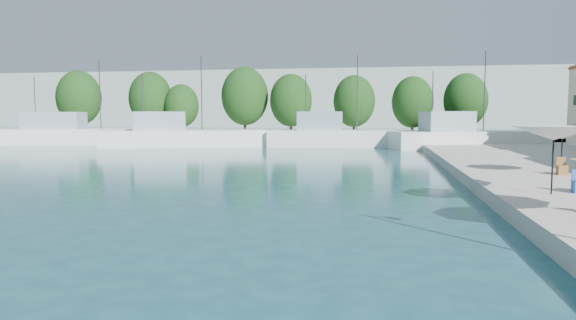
% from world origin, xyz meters
% --- Properties ---
extents(quay_far, '(90.00, 16.00, 0.60)m').
position_xyz_m(quay_far, '(-8.00, 67.00, 0.30)').
color(quay_far, '#ACA79C').
rests_on(quay_far, ground).
extents(hill_west, '(180.00, 40.00, 16.00)m').
position_xyz_m(hill_west, '(-30.00, 160.00, 8.00)').
color(hill_west, '#98A69B').
rests_on(hill_west, ground).
extents(hill_east, '(140.00, 40.00, 12.00)m').
position_xyz_m(hill_east, '(40.00, 180.00, 6.00)').
color(hill_east, '#98A69B').
rests_on(hill_east, ground).
extents(trawler_01, '(21.81, 11.10, 10.20)m').
position_xyz_m(trawler_01, '(-33.25, 56.91, 1.07)').
color(trawler_01, white).
rests_on(trawler_01, ground).
extents(trawler_02, '(18.22, 10.56, 10.20)m').
position_xyz_m(trawler_02, '(-19.33, 54.37, 1.07)').
color(trawler_02, white).
rests_on(trawler_02, ground).
extents(trawler_03, '(16.01, 4.94, 10.20)m').
position_xyz_m(trawler_03, '(-2.51, 57.03, 1.07)').
color(trawler_03, white).
rests_on(trawler_03, ground).
extents(trawler_04, '(16.17, 8.73, 10.20)m').
position_xyz_m(trawler_04, '(10.36, 55.67, 1.07)').
color(trawler_04, silver).
rests_on(trawler_04, ground).
extents(tree_01, '(6.16, 6.16, 9.11)m').
position_xyz_m(tree_01, '(-40.03, 68.08, 5.86)').
color(tree_01, '#3F2B19').
rests_on(tree_01, quay_far).
extents(tree_02, '(6.10, 6.10, 9.04)m').
position_xyz_m(tree_02, '(-30.62, 71.04, 5.81)').
color(tree_02, '#3F2B19').
rests_on(tree_02, quay_far).
extents(tree_03, '(4.87, 4.87, 7.22)m').
position_xyz_m(tree_03, '(-25.93, 71.06, 4.76)').
color(tree_03, '#3F2B19').
rests_on(tree_03, quay_far).
extents(tree_04, '(6.30, 6.30, 9.32)m').
position_xyz_m(tree_04, '(-16.08, 68.97, 5.98)').
color(tree_04, '#3F2B19').
rests_on(tree_04, quay_far).
extents(tree_05, '(5.55, 5.55, 8.22)m').
position_xyz_m(tree_05, '(-9.66, 68.37, 5.34)').
color(tree_05, '#3F2B19').
rests_on(tree_05, quay_far).
extents(tree_06, '(5.45, 5.45, 8.06)m').
position_xyz_m(tree_06, '(-1.47, 69.65, 5.25)').
color(tree_06, '#3F2B19').
rests_on(tree_06, quay_far).
extents(tree_07, '(5.22, 5.22, 7.73)m').
position_xyz_m(tree_07, '(5.94, 68.51, 5.06)').
color(tree_07, '#3F2B19').
rests_on(tree_07, quay_far).
extents(tree_08, '(5.51, 5.51, 8.16)m').
position_xyz_m(tree_08, '(12.61, 70.26, 5.31)').
color(tree_08, '#3F2B19').
rests_on(tree_08, quay_far).
extents(umbrella_white, '(2.96, 2.96, 2.43)m').
position_xyz_m(umbrella_white, '(8.00, 21.16, 2.78)').
color(umbrella_white, black).
rests_on(umbrella_white, quay_right).
extents(umbrella_cream, '(3.00, 3.00, 2.16)m').
position_xyz_m(umbrella_cream, '(10.62, 28.37, 2.51)').
color(umbrella_cream, black).
rests_on(umbrella_cream, quay_right).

